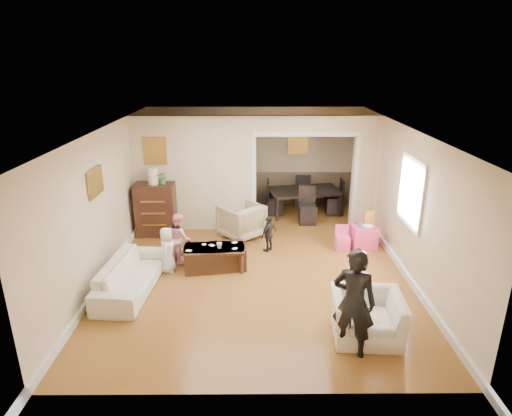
{
  "coord_description": "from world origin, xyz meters",
  "views": [
    {
      "loc": [
        -0.05,
        -7.61,
        3.79
      ],
      "look_at": [
        0.0,
        0.2,
        1.05
      ],
      "focal_mm": 30.29,
      "sensor_mm": 36.0,
      "label": 1
    }
  ],
  "objects_px": {
    "play_table": "(363,237)",
    "cyan_cup": "(360,225)",
    "coffee_table": "(215,257)",
    "child_toddler": "(269,234)",
    "child_kneel_a": "(167,250)",
    "dining_table": "(304,202)",
    "adult_person": "(354,302)",
    "dresser": "(156,210)",
    "coffee_cup": "(219,246)",
    "table_lamp": "(153,176)",
    "armchair_back": "(241,221)",
    "child_kneel_b": "(179,238)",
    "armchair_front": "(367,316)",
    "sofa": "(131,275)"
  },
  "relations": [
    {
      "from": "armchair_back",
      "to": "armchair_front",
      "type": "height_order",
      "value": "armchair_back"
    },
    {
      "from": "table_lamp",
      "to": "cyan_cup",
      "type": "distance_m",
      "value": 4.51
    },
    {
      "from": "child_kneel_b",
      "to": "play_table",
      "type": "bearing_deg",
      "value": -110.02
    },
    {
      "from": "armchair_front",
      "to": "child_kneel_a",
      "type": "height_order",
      "value": "child_kneel_a"
    },
    {
      "from": "dresser",
      "to": "play_table",
      "type": "xyz_separation_m",
      "value": [
        4.47,
        -0.72,
        -0.35
      ]
    },
    {
      "from": "dining_table",
      "to": "adult_person",
      "type": "relative_size",
      "value": 1.16
    },
    {
      "from": "dresser",
      "to": "child_kneel_a",
      "type": "xyz_separation_m",
      "value": [
        0.58,
        -1.8,
        -0.15
      ]
    },
    {
      "from": "armchair_back",
      "to": "cyan_cup",
      "type": "height_order",
      "value": "armchair_back"
    },
    {
      "from": "coffee_cup",
      "to": "child_kneel_a",
      "type": "relative_size",
      "value": 0.12
    },
    {
      "from": "cyan_cup",
      "to": "adult_person",
      "type": "xyz_separation_m",
      "value": [
        -0.9,
        -3.38,
        0.26
      ]
    },
    {
      "from": "play_table",
      "to": "child_kneel_a",
      "type": "height_order",
      "value": "child_kneel_a"
    },
    {
      "from": "adult_person",
      "to": "child_kneel_b",
      "type": "xyz_separation_m",
      "value": [
        -2.74,
        2.8,
        -0.28
      ]
    },
    {
      "from": "dresser",
      "to": "child_toddler",
      "type": "relative_size",
      "value": 1.57
    },
    {
      "from": "cyan_cup",
      "to": "child_kneel_b",
      "type": "xyz_separation_m",
      "value": [
        -3.64,
        -0.58,
        -0.02
      ]
    },
    {
      "from": "dresser",
      "to": "table_lamp",
      "type": "bearing_deg",
      "value": 0.0
    },
    {
      "from": "armchair_back",
      "to": "child_kneel_b",
      "type": "bearing_deg",
      "value": 4.53
    },
    {
      "from": "play_table",
      "to": "cyan_cup",
      "type": "bearing_deg",
      "value": -153.43
    },
    {
      "from": "cyan_cup",
      "to": "armchair_back",
      "type": "bearing_deg",
      "value": 165.86
    },
    {
      "from": "dresser",
      "to": "coffee_cup",
      "type": "xyz_separation_m",
      "value": [
        1.53,
        -1.7,
        -0.11
      ]
    },
    {
      "from": "armchair_front",
      "to": "dining_table",
      "type": "xyz_separation_m",
      "value": [
        -0.31,
        5.11,
        -0.01
      ]
    },
    {
      "from": "table_lamp",
      "to": "coffee_table",
      "type": "bearing_deg",
      "value": -49.03
    },
    {
      "from": "cyan_cup",
      "to": "child_toddler",
      "type": "bearing_deg",
      "value": -176.18
    },
    {
      "from": "dining_table",
      "to": "coffee_table",
      "type": "bearing_deg",
      "value": -134.76
    },
    {
      "from": "adult_person",
      "to": "child_kneel_a",
      "type": "bearing_deg",
      "value": -17.35
    },
    {
      "from": "coffee_table",
      "to": "child_toddler",
      "type": "height_order",
      "value": "child_toddler"
    },
    {
      "from": "child_kneel_b",
      "to": "coffee_table",
      "type": "bearing_deg",
      "value": -142.73
    },
    {
      "from": "armchair_back",
      "to": "child_kneel_a",
      "type": "xyz_separation_m",
      "value": [
        -1.32,
        -1.65,
        0.06
      ]
    },
    {
      "from": "child_kneel_a",
      "to": "child_toddler",
      "type": "relative_size",
      "value": 1.16
    },
    {
      "from": "armchair_back",
      "to": "table_lamp",
      "type": "bearing_deg",
      "value": -45.64
    },
    {
      "from": "armchair_front",
      "to": "child_kneel_b",
      "type": "distance_m",
      "value": 3.9
    },
    {
      "from": "table_lamp",
      "to": "dining_table",
      "type": "bearing_deg",
      "value": 20.96
    },
    {
      "from": "armchair_front",
      "to": "child_kneel_a",
      "type": "xyz_separation_m",
      "value": [
        -3.19,
        1.98,
        0.12
      ]
    },
    {
      "from": "cyan_cup",
      "to": "table_lamp",
      "type": "bearing_deg",
      "value": 170.0
    },
    {
      "from": "armchair_front",
      "to": "dresser",
      "type": "height_order",
      "value": "dresser"
    },
    {
      "from": "armchair_back",
      "to": "coffee_table",
      "type": "relative_size",
      "value": 0.73
    },
    {
      "from": "sofa",
      "to": "child_kneel_b",
      "type": "relative_size",
      "value": 1.92
    },
    {
      "from": "armchair_back",
      "to": "child_kneel_b",
      "type": "relative_size",
      "value": 0.84
    },
    {
      "from": "coffee_cup",
      "to": "play_table",
      "type": "distance_m",
      "value": 3.1
    },
    {
      "from": "armchair_front",
      "to": "coffee_cup",
      "type": "distance_m",
      "value": 3.07
    },
    {
      "from": "adult_person",
      "to": "child_kneel_a",
      "type": "relative_size",
      "value": 1.76
    },
    {
      "from": "adult_person",
      "to": "play_table",
      "type": "bearing_deg",
      "value": -84.43
    },
    {
      "from": "table_lamp",
      "to": "coffee_table",
      "type": "xyz_separation_m",
      "value": [
        1.43,
        -1.65,
        -1.15
      ]
    },
    {
      "from": "coffee_table",
      "to": "child_toddler",
      "type": "xyz_separation_m",
      "value": [
        1.05,
        0.75,
        0.16
      ]
    },
    {
      "from": "cyan_cup",
      "to": "adult_person",
      "type": "bearing_deg",
      "value": -104.85
    },
    {
      "from": "dresser",
      "to": "child_kneel_a",
      "type": "bearing_deg",
      "value": -72.13
    },
    {
      "from": "adult_person",
      "to": "child_toddler",
      "type": "bearing_deg",
      "value": -51.27
    },
    {
      "from": "armchair_back",
      "to": "dining_table",
      "type": "relative_size",
      "value": 0.47
    },
    {
      "from": "table_lamp",
      "to": "adult_person",
      "type": "height_order",
      "value": "table_lamp"
    },
    {
      "from": "child_toddler",
      "to": "child_kneel_a",
      "type": "bearing_deg",
      "value": -24.18
    },
    {
      "from": "sofa",
      "to": "coffee_cup",
      "type": "relative_size",
      "value": 17.4
    }
  ]
}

